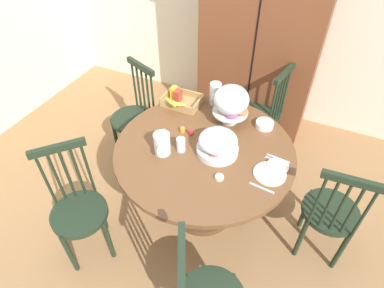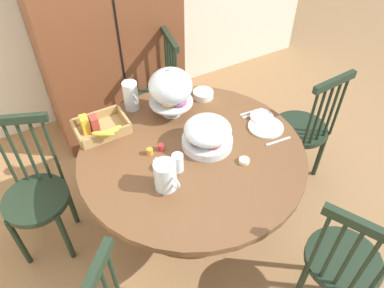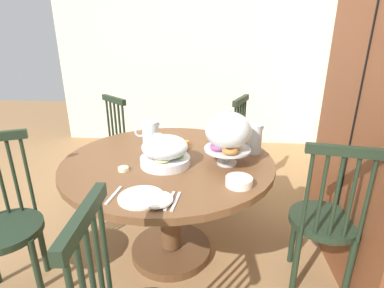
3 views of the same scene
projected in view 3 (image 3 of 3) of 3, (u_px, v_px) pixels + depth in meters
name	position (u px, v px, depth m)	size (l,w,h in m)	color
ground_plane	(154.00, 248.00, 2.15)	(10.00, 10.00, 0.00)	#997047
wall_left	(212.00, 50.00, 3.95)	(0.06, 4.32, 2.60)	silver
dining_table	(169.00, 185.00, 1.92)	(1.32, 1.32, 0.74)	brown
windsor_chair_near_window	(224.00, 151.00, 2.75)	(0.43, 0.43, 0.97)	#1E2D1E
windsor_chair_by_cabinet	(105.00, 156.00, 2.63)	(0.47, 0.47, 0.97)	#1E2D1E
windsor_chair_facing_door	(5.00, 228.00, 1.64)	(0.44, 0.45, 0.97)	#1E2D1E
windsor_chair_host_seat	(325.00, 223.00, 1.69)	(0.41, 0.41, 0.97)	#1E2D1E
pastry_stand_with_dome	(228.00, 133.00, 1.70)	(0.28, 0.28, 0.34)	silver
fruit_platter_covered	(165.00, 151.00, 1.73)	(0.30, 0.30, 0.18)	silver
orange_juice_pitcher	(150.00, 134.00, 2.08)	(0.12, 0.20, 0.17)	silver
milk_pitcher	(254.00, 140.00, 1.91)	(0.10, 0.18, 0.19)	silver
cereal_basket	(231.00, 134.00, 2.19)	(0.32, 0.30, 0.12)	tan
china_plate_large	(141.00, 197.00, 1.39)	(0.22, 0.22, 0.01)	white
china_plate_small	(157.00, 200.00, 1.35)	(0.15, 0.15, 0.01)	white
cereal_bowl	(239.00, 181.00, 1.50)	(0.14, 0.14, 0.04)	white
drinking_glass	(158.00, 142.00, 1.97)	(0.06, 0.06, 0.11)	silver
butter_dish	(123.00, 169.00, 1.67)	(0.06, 0.06, 0.02)	beige
jam_jar_strawberry	(186.00, 147.00, 1.98)	(0.04, 0.04, 0.04)	#B7282D
jam_jar_apricot	(187.00, 144.00, 2.05)	(0.04, 0.04, 0.04)	orange
table_knife	(170.00, 201.00, 1.36)	(0.17, 0.01, 0.01)	silver
dinner_fork	(176.00, 201.00, 1.36)	(0.17, 0.01, 0.01)	silver
soup_spoon	(114.00, 195.00, 1.41)	(0.17, 0.01, 0.01)	silver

